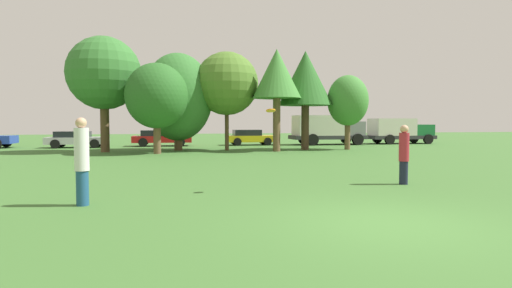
{
  "coord_description": "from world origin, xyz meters",
  "views": [
    {
      "loc": [
        -3.86,
        -6.75,
        1.81
      ],
      "look_at": [
        -1.38,
        4.84,
        1.19
      ],
      "focal_mm": 29.53,
      "sensor_mm": 36.0,
      "label": 1
    }
  ],
  "objects": [
    {
      "name": "tree_4",
      "position": [
        2.85,
        18.46,
        4.72
      ],
      "size": [
        3.03,
        3.03,
        6.31
      ],
      "color": "brown",
      "rests_on": "ground"
    },
    {
      "name": "tree_2",
      "position": [
        -3.09,
        20.71,
        3.41
      ],
      "size": [
        4.42,
        4.42,
        6.21
      ],
      "color": "brown",
      "rests_on": "ground"
    },
    {
      "name": "tree_1",
      "position": [
        -4.36,
        17.95,
        3.29
      ],
      "size": [
        3.56,
        3.56,
        5.17
      ],
      "color": "brown",
      "rests_on": "ground"
    },
    {
      "name": "delivery_truck_grey",
      "position": [
        8.79,
        25.23,
        1.29
      ],
      "size": [
        6.0,
        2.64,
        2.35
      ],
      "rotation": [
        0.0,
        0.0,
        -0.01
      ],
      "color": "#2D2D33",
      "rests_on": "ground"
    },
    {
      "name": "frisbee",
      "position": [
        -1.24,
        3.71,
        2.1
      ],
      "size": [
        0.25,
        0.24,
        0.1
      ],
      "color": "orange"
    },
    {
      "name": "tree_6",
      "position": [
        7.88,
        19.15,
        3.21
      ],
      "size": [
        2.68,
        2.68,
        4.9
      ],
      "color": "brown",
      "rests_on": "ground"
    },
    {
      "name": "parked_car_red",
      "position": [
        -4.25,
        25.98,
        0.65
      ],
      "size": [
        4.39,
        2.04,
        1.2
      ],
      "rotation": [
        0.0,
        0.0,
        -0.01
      ],
      "color": "red",
      "rests_on": "ground"
    },
    {
      "name": "tree_0",
      "position": [
        -7.47,
        20.0,
        4.72
      ],
      "size": [
        4.38,
        4.38,
        6.94
      ],
      "color": "brown",
      "rests_on": "ground"
    },
    {
      "name": "parked_car_yellow",
      "position": [
        2.62,
        25.92,
        0.63
      ],
      "size": [
        3.86,
        2.04,
        1.21
      ],
      "rotation": [
        0.0,
        0.0,
        -0.01
      ],
      "color": "gold",
      "rests_on": "ground"
    },
    {
      "name": "delivery_truck_green",
      "position": [
        15.36,
        25.42,
        1.15
      ],
      "size": [
        5.61,
        2.44,
        2.11
      ],
      "rotation": [
        0.0,
        0.0,
        -0.01
      ],
      "color": "#2D2D33",
      "rests_on": "ground"
    },
    {
      "name": "tree_3",
      "position": [
        -0.04,
        20.04,
        4.26
      ],
      "size": [
        4.04,
        4.04,
        6.29
      ],
      "color": "brown",
      "rests_on": "ground"
    },
    {
      "name": "person_catcher",
      "position": [
        2.89,
        4.25,
        0.9
      ],
      "size": [
        0.29,
        0.29,
        1.73
      ],
      "rotation": [
        0.0,
        0.0,
        -2.98
      ],
      "color": "#191E33",
      "rests_on": "ground"
    },
    {
      "name": "ground_plane",
      "position": [
        0.0,
        0.0,
        0.0
      ],
      "size": [
        120.0,
        120.0,
        0.0
      ],
      "primitive_type": "plane",
      "color": "#3D6B2D"
    },
    {
      "name": "parked_car_silver",
      "position": [
        -10.12,
        25.21,
        0.62
      ],
      "size": [
        4.16,
        1.97,
        1.16
      ],
      "rotation": [
        0.0,
        0.0,
        -0.01
      ],
      "color": "#B2B2B7",
      "rests_on": "ground"
    },
    {
      "name": "person_thrower",
      "position": [
        -5.65,
        2.88,
        0.98
      ],
      "size": [
        0.31,
        0.31,
        1.91
      ],
      "rotation": [
        0.0,
        0.0,
        0.16
      ],
      "color": "navy",
      "rests_on": "ground"
    },
    {
      "name": "tree_5",
      "position": [
        5.1,
        19.65,
        4.64
      ],
      "size": [
        3.56,
        3.56,
        6.47
      ],
      "color": "#473323",
      "rests_on": "ground"
    }
  ]
}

